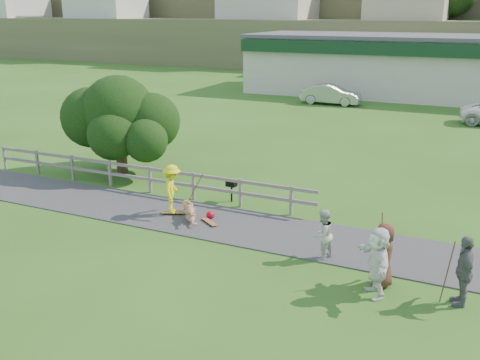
{
  "coord_description": "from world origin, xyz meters",
  "views": [
    {
      "loc": [
        7.86,
        -13.81,
        7.02
      ],
      "look_at": [
        0.58,
        2.0,
        1.51
      ],
      "focal_mm": 40.0,
      "sensor_mm": 36.0,
      "label": 1
    }
  ],
  "objects_px": {
    "skater_rider": "(172,192)",
    "spectator_d": "(377,262)",
    "spectator_a": "(323,235)",
    "car_silver": "(331,95)",
    "tree": "(120,130)",
    "spectator_c": "(384,255)",
    "bbq": "(232,191)",
    "skater_fallen": "(190,211)",
    "spectator_b": "(464,271)"
  },
  "relations": [
    {
      "from": "skater_rider",
      "to": "car_silver",
      "type": "distance_m",
      "value": 25.85
    },
    {
      "from": "tree",
      "to": "bbq",
      "type": "bearing_deg",
      "value": -13.22
    },
    {
      "from": "spectator_a",
      "to": "tree",
      "type": "xyz_separation_m",
      "value": [
        -10.8,
        4.86,
        1.2
      ]
    },
    {
      "from": "spectator_d",
      "to": "bbq",
      "type": "xyz_separation_m",
      "value": [
        -6.44,
        4.86,
        -0.53
      ]
    },
    {
      "from": "skater_rider",
      "to": "spectator_a",
      "type": "xyz_separation_m",
      "value": [
        5.88,
        -1.23,
        -0.11
      ]
    },
    {
      "from": "spectator_a",
      "to": "spectator_c",
      "type": "xyz_separation_m",
      "value": [
        1.92,
        -0.87,
        0.11
      ]
    },
    {
      "from": "skater_rider",
      "to": "car_silver",
      "type": "bearing_deg",
      "value": -19.11
    },
    {
      "from": "spectator_b",
      "to": "tree",
      "type": "height_order",
      "value": "tree"
    },
    {
      "from": "tree",
      "to": "spectator_c",
      "type": "bearing_deg",
      "value": -24.26
    },
    {
      "from": "spectator_b",
      "to": "car_silver",
      "type": "xyz_separation_m",
      "value": [
        -11.14,
        28.08,
        -0.15
      ]
    },
    {
      "from": "tree",
      "to": "skater_fallen",
      "type": "bearing_deg",
      "value": -33.36
    },
    {
      "from": "skater_rider",
      "to": "spectator_b",
      "type": "relative_size",
      "value": 0.96
    },
    {
      "from": "bbq",
      "to": "skater_fallen",
      "type": "bearing_deg",
      "value": -98.19
    },
    {
      "from": "skater_fallen",
      "to": "spectator_c",
      "type": "distance_m",
      "value": 7.29
    },
    {
      "from": "spectator_a",
      "to": "spectator_d",
      "type": "relative_size",
      "value": 0.82
    },
    {
      "from": "spectator_c",
      "to": "tree",
      "type": "xyz_separation_m",
      "value": [
        -12.72,
        5.73,
        1.09
      ]
    },
    {
      "from": "spectator_b",
      "to": "bbq",
      "type": "xyz_separation_m",
      "value": [
        -8.46,
        4.44,
        -0.51
      ]
    },
    {
      "from": "spectator_c",
      "to": "car_silver",
      "type": "relative_size",
      "value": 0.38
    },
    {
      "from": "spectator_b",
      "to": "spectator_c",
      "type": "xyz_separation_m",
      "value": [
        -1.96,
        0.17,
        -0.04
      ]
    },
    {
      "from": "spectator_a",
      "to": "spectator_d",
      "type": "bearing_deg",
      "value": 75.64
    },
    {
      "from": "skater_fallen",
      "to": "spectator_c",
      "type": "bearing_deg",
      "value": -52.75
    },
    {
      "from": "skater_fallen",
      "to": "bbq",
      "type": "xyz_separation_m",
      "value": [
        0.5,
        2.31,
        0.08
      ]
    },
    {
      "from": "spectator_a",
      "to": "bbq",
      "type": "distance_m",
      "value": 5.72
    },
    {
      "from": "skater_rider",
      "to": "car_silver",
      "type": "xyz_separation_m",
      "value": [
        -1.38,
        25.81,
        -0.12
      ]
    },
    {
      "from": "tree",
      "to": "spectator_a",
      "type": "bearing_deg",
      "value": -24.24
    },
    {
      "from": "skater_fallen",
      "to": "tree",
      "type": "bearing_deg",
      "value": 109.57
    },
    {
      "from": "skater_rider",
      "to": "spectator_a",
      "type": "bearing_deg",
      "value": -123.98
    },
    {
      "from": "tree",
      "to": "spectator_b",
      "type": "bearing_deg",
      "value": -21.9
    },
    {
      "from": "spectator_c",
      "to": "spectator_d",
      "type": "xyz_separation_m",
      "value": [
        -0.06,
        -0.59,
        0.06
      ]
    },
    {
      "from": "spectator_c",
      "to": "bbq",
      "type": "xyz_separation_m",
      "value": [
        -6.5,
        4.27,
        -0.47
      ]
    },
    {
      "from": "spectator_d",
      "to": "car_silver",
      "type": "height_order",
      "value": "spectator_d"
    },
    {
      "from": "skater_fallen",
      "to": "spectator_a",
      "type": "xyz_separation_m",
      "value": [
        5.08,
        -1.1,
        0.45
      ]
    },
    {
      "from": "spectator_a",
      "to": "spectator_b",
      "type": "bearing_deg",
      "value": 98.88
    },
    {
      "from": "car_silver",
      "to": "bbq",
      "type": "relative_size",
      "value": 5.67
    },
    {
      "from": "spectator_a",
      "to": "car_silver",
      "type": "bearing_deg",
      "value": -141.12
    },
    {
      "from": "spectator_c",
      "to": "spectator_d",
      "type": "relative_size",
      "value": 0.94
    },
    {
      "from": "skater_rider",
      "to": "skater_fallen",
      "type": "bearing_deg",
      "value": -121.57
    },
    {
      "from": "car_silver",
      "to": "tree",
      "type": "relative_size",
      "value": 0.9
    },
    {
      "from": "skater_rider",
      "to": "bbq",
      "type": "bearing_deg",
      "value": -52.91
    },
    {
      "from": "car_silver",
      "to": "bbq",
      "type": "distance_m",
      "value": 23.79
    },
    {
      "from": "skater_rider",
      "to": "tree",
      "type": "xyz_separation_m",
      "value": [
        -4.93,
        3.64,
        1.09
      ]
    },
    {
      "from": "skater_fallen",
      "to": "spectator_a",
      "type": "height_order",
      "value": "spectator_a"
    },
    {
      "from": "skater_rider",
      "to": "bbq",
      "type": "xyz_separation_m",
      "value": [
        1.29,
        2.17,
        -0.47
      ]
    },
    {
      "from": "car_silver",
      "to": "tree",
      "type": "height_order",
      "value": "tree"
    },
    {
      "from": "spectator_a",
      "to": "spectator_c",
      "type": "relative_size",
      "value": 0.88
    },
    {
      "from": "car_silver",
      "to": "bbq",
      "type": "xyz_separation_m",
      "value": [
        2.67,
        -23.64,
        -0.36
      ]
    },
    {
      "from": "skater_fallen",
      "to": "spectator_d",
      "type": "height_order",
      "value": "spectator_d"
    },
    {
      "from": "skater_rider",
      "to": "spectator_d",
      "type": "xyz_separation_m",
      "value": [
        7.73,
        -2.69,
        0.05
      ]
    },
    {
      "from": "car_silver",
      "to": "bbq",
      "type": "bearing_deg",
      "value": -174.32
    },
    {
      "from": "skater_fallen",
      "to": "skater_rider",
      "type": "bearing_deg",
      "value": 133.53
    }
  ]
}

